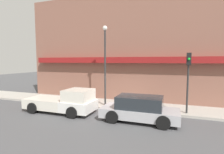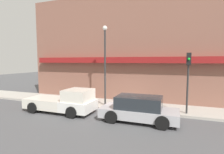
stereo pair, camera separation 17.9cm
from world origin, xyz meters
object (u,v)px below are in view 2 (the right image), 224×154
at_px(pickup_truck, 64,102).
at_px(street_lamp, 105,57).
at_px(traffic_light, 188,72).
at_px(parked_car, 139,109).
at_px(fire_hydrant, 157,106).

bearing_deg(pickup_truck, street_lamp, 43.42).
xyz_separation_m(street_lamp, traffic_light, (5.87, -0.14, -1.04)).
bearing_deg(parked_car, pickup_truck, 178.00).
xyz_separation_m(parked_car, fire_hydrant, (0.87, 2.19, -0.26)).
distance_m(pickup_truck, parked_car, 5.33).
distance_m(parked_car, fire_hydrant, 2.37).
xyz_separation_m(fire_hydrant, traffic_light, (1.90, -0.14, 2.41)).
distance_m(fire_hydrant, traffic_light, 3.07).
xyz_separation_m(parked_car, traffic_light, (2.77, 2.04, 2.15)).
relative_size(pickup_truck, fire_hydrant, 7.87).
height_order(pickup_truck, street_lamp, street_lamp).
distance_m(pickup_truck, street_lamp, 4.46).
height_order(parked_car, traffic_light, traffic_light).
height_order(fire_hydrant, street_lamp, street_lamp).
bearing_deg(street_lamp, pickup_truck, -135.56).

